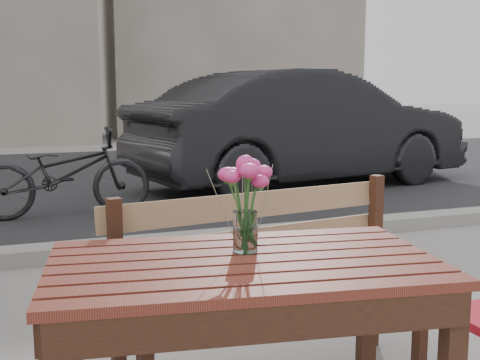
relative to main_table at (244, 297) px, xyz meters
The scene contains 6 objects.
street 4.96m from the main_table, 88.57° to the left, with size 30.00×8.12×0.12m.
main_table is the anchor object (origin of this frame).
main_bench 0.68m from the main_table, 60.27° to the left, with size 1.47×0.62×0.89m.
main_vase 0.33m from the main_table, 66.71° to the left, with size 0.17×0.17×0.32m.
parked_car 6.13m from the main_table, 62.22° to the left, with size 1.59×4.57×1.51m, color black.
bicycle 4.47m from the main_table, 93.30° to the left, with size 0.59×1.70×0.89m, color black.
Camera 1 is at (-0.76, -1.57, 1.28)m, focal length 45.00 mm.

